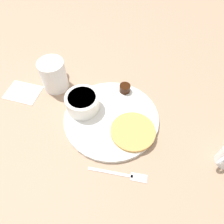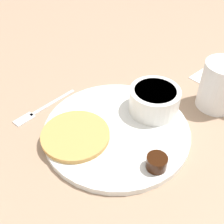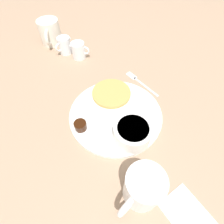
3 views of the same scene
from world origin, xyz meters
TOP-DOWN VIEW (x-y plane):
  - ground_plane at (0.00, 0.00)m, footprint 4.00×4.00m
  - plate at (0.00, 0.00)m, footprint 0.27×0.27m
  - pancake_stack at (-0.07, 0.03)m, footprint 0.12×0.12m
  - bowl at (0.09, -0.01)m, footprint 0.10×0.10m
  - syrup_cup at (-0.01, -0.11)m, footprint 0.03×0.03m
  - butter_ramekin at (0.10, -0.02)m, footprint 0.04×0.04m
  - coffee_mug at (0.21, -0.07)m, footprint 0.08×0.11m
  - fork at (-0.08, 0.15)m, footprint 0.15×0.03m
  - napkin at (0.30, -0.01)m, footprint 0.11×0.08m

SIDE VIEW (x-z plane):
  - ground_plane at x=0.00m, z-range 0.00..0.00m
  - fork at x=-0.08m, z-range 0.00..0.00m
  - napkin at x=0.30m, z-range 0.00..0.00m
  - plate at x=0.00m, z-range 0.00..0.01m
  - pancake_stack at x=-0.07m, z-range 0.01..0.02m
  - syrup_cup at x=-0.01m, z-range 0.01..0.04m
  - butter_ramekin at x=0.10m, z-range 0.01..0.05m
  - bowl at x=0.09m, z-range 0.01..0.06m
  - coffee_mug at x=0.21m, z-range 0.00..0.10m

